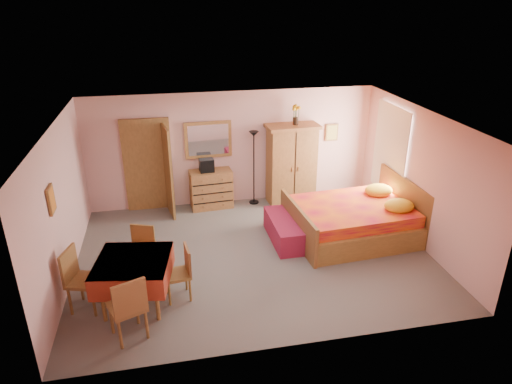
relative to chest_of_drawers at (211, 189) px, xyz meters
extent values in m
plane|color=slate|center=(0.55, -2.25, -0.44)|extent=(6.50, 6.50, 0.00)
plane|color=brown|center=(0.55, -2.25, 2.16)|extent=(6.50, 6.50, 0.00)
cube|color=#E1A8A3|center=(0.55, 0.25, 0.86)|extent=(6.50, 0.10, 2.60)
cube|color=#E1A8A3|center=(0.55, -4.75, 0.86)|extent=(6.50, 0.10, 2.60)
cube|color=#E1A8A3|center=(-2.70, -2.25, 0.86)|extent=(0.10, 5.00, 2.60)
cube|color=#E1A8A3|center=(3.80, -2.25, 0.86)|extent=(0.10, 5.00, 2.60)
cube|color=#9E6B35|center=(-1.35, 0.22, 0.58)|extent=(1.06, 0.12, 2.15)
cube|color=white|center=(3.76, -1.05, 1.01)|extent=(0.08, 1.40, 1.95)
cube|color=orange|center=(-2.67, -2.85, 1.26)|extent=(0.04, 0.32, 0.42)
cube|color=#D8BF59|center=(2.90, 0.22, 1.11)|extent=(0.30, 0.04, 0.40)
cube|color=#9D6335|center=(0.00, 0.00, 0.00)|extent=(0.97, 0.54, 0.89)
cube|color=silver|center=(0.00, 0.21, 1.11)|extent=(1.05, 0.11, 0.83)
cube|color=black|center=(-0.08, -0.02, 0.59)|extent=(0.33, 0.26, 0.29)
cube|color=black|center=(1.00, 0.02, 0.42)|extent=(0.23, 0.23, 1.74)
cube|color=#986233|center=(1.87, -0.04, 0.48)|extent=(1.22, 0.69, 1.86)
cube|color=gold|center=(1.93, -0.02, 1.64)|extent=(0.19, 0.19, 0.45)
cube|color=red|center=(2.61, -1.93, 0.12)|extent=(2.55, 2.07, 1.12)
cube|color=maroon|center=(1.23, -1.85, -0.21)|extent=(0.53, 1.38, 0.46)
cube|color=maroon|center=(-1.56, -3.35, -0.04)|extent=(1.27, 1.27, 0.81)
cube|color=#8F5E30|center=(-1.64, -4.09, 0.07)|extent=(0.61, 0.61, 1.03)
cube|color=#A47037|center=(-1.50, -2.61, 0.02)|extent=(0.54, 0.54, 0.93)
cube|color=#946232|center=(-2.30, -3.30, 0.07)|extent=(0.58, 0.58, 1.03)
cube|color=olive|center=(-0.91, -3.31, 0.00)|extent=(0.45, 0.45, 0.89)
camera|label=1|loc=(-0.90, -9.55, 4.09)|focal=32.00mm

